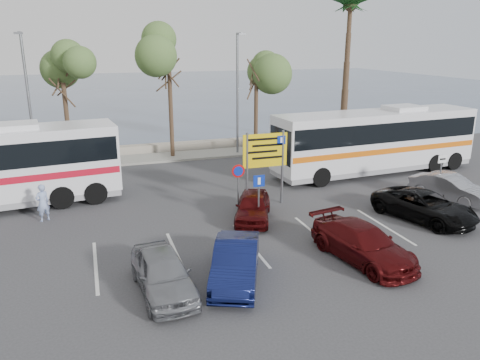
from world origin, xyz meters
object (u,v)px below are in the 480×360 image
object	(u,v)px
street_lamp_right	(238,88)
pedestrian_near	(43,203)
coach_bus_right	(375,143)
car_silver_b	(450,188)
suv_black	(424,206)
car_blue	(236,262)
pedestrian_far	(336,164)
car_maroon	(363,243)
car_red	(253,206)
car_silver_a	(163,273)
street_lamp_left	(28,95)
direction_sign	(265,156)

from	to	relation	value
street_lamp_right	pedestrian_near	bearing A→B (deg)	-142.33
coach_bus_right	car_silver_b	bearing A→B (deg)	-82.79
suv_black	car_blue	bearing A→B (deg)	177.87
suv_black	pedestrian_far	xyz separation A→B (m)	(-0.52, 6.95, 0.23)
car_maroon	car_red	distance (m)	5.55
car_maroon	street_lamp_right	bearing A→B (deg)	76.97
car_silver_b	pedestrian_near	bearing A→B (deg)	150.33
car_silver_a	car_red	distance (m)	6.93
car_red	pedestrian_far	distance (m)	8.11
street_lamp_left	car_blue	bearing A→B (deg)	-66.50
direction_sign	suv_black	world-z (taller)	direction_sign
street_lamp_left	pedestrian_far	xyz separation A→B (m)	(16.48, -7.43, -3.73)
direction_sign	pedestrian_far	bearing A→B (deg)	27.80
street_lamp_right	car_silver_a	bearing A→B (deg)	-115.18
street_lamp_right	car_silver_b	world-z (taller)	street_lamp_right
coach_bus_right	car_maroon	bearing A→B (deg)	-125.37
car_blue	pedestrian_near	bearing A→B (deg)	151.70
direction_sign	pedestrian_far	xyz separation A→B (m)	(5.48, 2.89, -1.56)
car_red	suv_black	distance (m)	7.58
suv_black	direction_sign	bearing A→B (deg)	128.40
pedestrian_far	pedestrian_near	bearing A→B (deg)	80.35
car_maroon	pedestrian_near	world-z (taller)	pedestrian_near
street_lamp_right	car_blue	distance (m)	18.34
street_lamp_right	pedestrian_near	xyz separation A→B (m)	(-12.00, -9.27, -3.76)
car_red	pedestrian_near	bearing A→B (deg)	-173.98
street_lamp_left	car_silver_b	xyz separation A→B (m)	(20.00, -12.57, -3.96)
car_silver_a	street_lamp_left	bearing A→B (deg)	102.17
street_lamp_right	car_red	size ratio (longest dim) A/B	2.20
pedestrian_near	suv_black	bearing A→B (deg)	130.45
car_blue	pedestrian_near	distance (m)	10.06
street_lamp_right	suv_black	bearing A→B (deg)	-74.46
coach_bus_right	pedestrian_far	size ratio (longest dim) A/B	7.34
street_lamp_right	street_lamp_left	bearing A→B (deg)	180.00
car_blue	street_lamp_left	bearing A→B (deg)	135.66
car_blue	pedestrian_far	bearing A→B (deg)	68.71
car_maroon	street_lamp_left	bearing A→B (deg)	115.30
car_silver_a	pedestrian_far	xyz separation A→B (m)	(11.48, 9.59, 0.21)
car_red	car_silver_b	bearing A→B (deg)	20.32
car_silver_b	suv_black	bearing A→B (deg)	-168.65
suv_black	car_silver_b	size ratio (longest dim) A/B	1.18
suv_black	car_red	bearing A→B (deg)	144.34
car_blue	car_red	size ratio (longest dim) A/B	1.11
pedestrian_near	coach_bus_right	bearing A→B (deg)	155.17
street_lamp_left	direction_sign	size ratio (longest dim) A/B	2.23
car_silver_a	car_blue	size ratio (longest dim) A/B	0.97
street_lamp_left	car_red	xyz separation A→B (m)	(9.80, -12.02, -3.98)
direction_sign	pedestrian_near	bearing A→B (deg)	173.97
coach_bus_right	pedestrian_near	world-z (taller)	coach_bus_right
pedestrian_near	pedestrian_far	xyz separation A→B (m)	(15.48, 1.83, 0.03)
direction_sign	pedestrian_near	size ratio (longest dim) A/B	2.14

